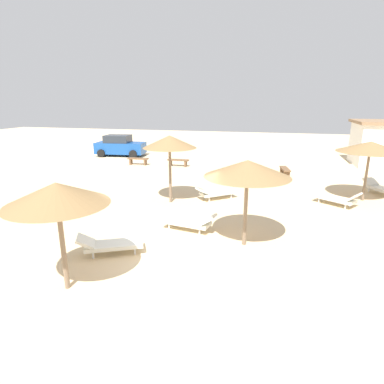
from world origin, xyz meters
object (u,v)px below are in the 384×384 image
parked_car (120,146)px  bench_0 (178,161)px  lounger_0 (380,188)px  lounger_5 (338,198)px  lounger_2 (215,193)px  lounger_4 (190,222)px  parasol_2 (170,142)px  bench_1 (138,160)px  lounger_3 (109,244)px  bench_2 (285,170)px  parasol_3 (57,194)px  parasol_4 (248,169)px  parasol_0 (371,147)px

parked_car → bench_0: bearing=-27.2°
lounger_0 → lounger_5: 3.41m
lounger_2 → lounger_4: size_ratio=0.94×
parasol_2 → bench_1: (-5.01, 7.83, -2.38)m
lounger_3 → lounger_4: bearing=51.4°
bench_2 → lounger_2: bearing=-119.5°
parasol_3 → parked_car: (-7.71, 18.38, -1.59)m
parasol_2 → parasol_3: 7.30m
parked_car → lounger_5: bearing=-32.5°
lounger_3 → parked_car: bearing=115.4°
parasol_2 → lounger_4: 4.21m
parasol_3 → lounger_5: parasol_3 is taller
lounger_5 → lounger_2: bearing=-176.1°
lounger_2 → parasol_2: bearing=-153.0°
parasol_4 → lounger_3: (-3.87, -1.67, -2.17)m
parasol_2 → bench_2: bearing=52.5°
parasol_4 → bench_0: 13.22m
parasol_2 → lounger_2: bearing=27.0°
lounger_5 → parasol_4: bearing=-125.6°
parasol_3 → lounger_4: parasol_3 is taller
parasol_3 → bench_2: parasol_3 is taller
lounger_4 → parked_car: 17.12m
bench_2 → bench_1: bearing=173.8°
lounger_0 → lounger_5: bearing=-133.8°
parasol_4 → bench_1: (-8.68, 11.53, -2.13)m
parasol_0 → parked_car: size_ratio=0.69×
lounger_0 → parked_car: parked_car is taller
lounger_3 → bench_1: bearing=110.0°
parasol_4 → lounger_2: (-1.78, 4.67, -2.17)m
parked_car → parasol_2: bearing=-54.1°
bench_0 → parked_car: size_ratio=0.36×
parasol_3 → bench_0: parasol_3 is taller
parasol_3 → lounger_3: (0.12, 1.92, -2.10)m
parasol_3 → lounger_0: 15.04m
lounger_0 → lounger_2: lounger_0 is taller
parasol_2 → parasol_4: parasol_2 is taller
lounger_4 → bench_2: bearing=70.4°
lounger_4 → bench_1: 12.74m
parasol_0 → lounger_4: (-6.86, -5.43, -2.17)m
lounger_3 → bench_0: 13.52m
lounger_0 → parked_car: size_ratio=0.48×
parasol_2 → bench_2: parasol_2 is taller
lounger_3 → parked_car: size_ratio=0.48×
parasol_4 → lounger_4: parasol_4 is taller
parasol_0 → lounger_0: size_ratio=1.44×
parasol_2 → lounger_0: bearing=21.5°
parasol_0 → bench_0: size_ratio=1.90×
parasol_0 → lounger_0: 2.78m
parasol_4 → lounger_4: (-1.97, 0.70, -2.17)m
parasol_0 → lounger_4: parasol_0 is taller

